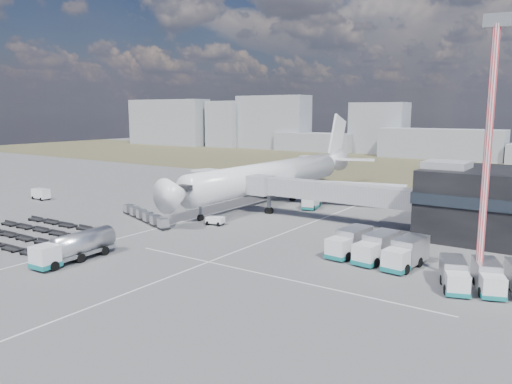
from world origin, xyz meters
The scene contains 15 objects.
ground centered at (0.00, 0.00, 0.00)m, with size 420.00×420.00×0.00m, color #565659.
grass_strip centered at (0.00, 110.00, 0.01)m, with size 420.00×90.00×0.01m, color #4C4B2D.
lane_markings centered at (9.77, 3.00, 0.01)m, with size 47.12×110.00×0.01m.
jet_bridge centered at (15.90, 20.42, 5.05)m, with size 30.30×3.80×7.05m.
airliner centered at (0.00, 32.38, 5.29)m, with size 51.59×64.53×17.62m.
skyline centered at (-38.94, 147.84, 9.67)m, with size 295.82×23.91×25.34m.
fuel_tanker centered at (2.16, -16.89, 1.75)m, with size 3.27×10.96×3.50m.
pushback_tug centered at (4.00, 8.00, 0.66)m, with size 2.82×1.59×1.32m, color white.
utility_van centered at (-40.51, 5.58, 1.12)m, with size 4.19×1.89×2.24m, color white.
catering_truck centered at (10.16, 29.16, 1.36)m, with size 3.62×6.19×2.67m.
service_trucks_near centered at (32.62, 4.06, 1.69)m, with size 11.02×8.81×3.11m.
service_trucks_far centered at (47.35, 1.21, 1.45)m, with size 13.63×10.51×2.68m.
uld_row centered at (-7.48, 3.56, 0.91)m, with size 16.15×7.15×1.52m.
baggage_dollies centered at (-14.83, -13.00, 0.36)m, with size 24.43×14.95×0.73m.
floodlight_mast centered at (44.79, 1.20, 13.74)m, with size 2.61×2.12×27.41m.
Camera 1 is at (53.98, -52.91, 18.21)m, focal length 35.00 mm.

